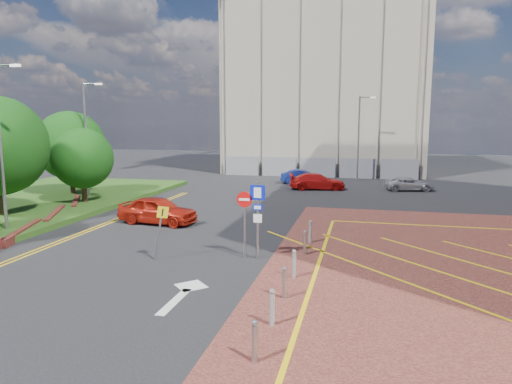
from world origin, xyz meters
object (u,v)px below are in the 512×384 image
(lamp_left_far, at_px, (87,135))
(tree_c, at_px, (82,158))
(lamp_back, at_px, (359,135))
(car_red_back, at_px, (317,181))
(car_silver_back, at_px, (409,184))
(car_red_left, at_px, (158,210))
(warning_sign, at_px, (160,226))
(lamp_left_near, at_px, (1,141))
(sign_cluster, at_px, (253,212))
(car_blue_back, at_px, (302,177))
(tree_d, at_px, (70,145))

(lamp_left_far, bearing_deg, tree_c, -65.29)
(lamp_back, relative_size, car_red_back, 1.72)
(lamp_left_far, bearing_deg, car_silver_back, 24.68)
(tree_c, height_order, car_red_left, tree_c)
(warning_sign, bearing_deg, tree_c, 135.32)
(lamp_left_near, bearing_deg, sign_cluster, -4.56)
(car_red_left, bearing_deg, car_blue_back, -10.31)
(tree_c, bearing_deg, tree_d, 135.00)
(tree_c, height_order, sign_cluster, tree_c)
(lamp_back, xyz_separation_m, car_silver_back, (4.20, -5.57, -3.82))
(lamp_left_far, relative_size, car_silver_back, 2.06)
(tree_d, bearing_deg, lamp_back, 36.09)
(car_blue_back, bearing_deg, car_red_back, -158.25)
(lamp_left_far, height_order, car_red_back, lamp_left_far)
(tree_d, distance_m, lamp_left_near, 11.76)
(lamp_left_far, bearing_deg, lamp_left_near, -78.69)
(lamp_left_far, height_order, car_red_left, lamp_left_far)
(tree_d, xyz_separation_m, car_red_left, (10.11, -6.81, -3.12))
(lamp_left_far, bearing_deg, sign_cluster, -36.82)
(tree_c, height_order, lamp_left_near, lamp_left_near)
(tree_c, relative_size, car_red_back, 1.06)
(lamp_left_near, relative_size, lamp_left_far, 1.00)
(tree_d, distance_m, lamp_left_far, 2.44)
(lamp_left_near, xyz_separation_m, car_red_back, (13.26, 19.35, -3.99))
(tree_d, xyz_separation_m, lamp_back, (20.58, 15.00, 0.49))
(lamp_left_near, relative_size, sign_cluster, 2.50)
(lamp_back, relative_size, sign_cluster, 2.50)
(lamp_back, height_order, car_silver_back, lamp_back)
(sign_cluster, height_order, car_blue_back, sign_cluster)
(tree_c, distance_m, tree_d, 4.30)
(car_silver_back, bearing_deg, lamp_back, 25.19)
(lamp_left_near, relative_size, car_red_back, 1.72)
(warning_sign, bearing_deg, car_silver_back, 62.93)
(lamp_left_near, bearing_deg, tree_c, 97.69)
(warning_sign, xyz_separation_m, car_silver_back, (11.53, 22.56, -0.89))
(lamp_left_near, bearing_deg, car_red_back, 55.58)
(lamp_back, bearing_deg, car_red_back, -115.99)
(tree_d, height_order, lamp_left_far, lamp_left_far)
(lamp_left_near, distance_m, car_silver_back, 29.37)
(car_red_left, height_order, car_silver_back, car_red_left)
(sign_cluster, bearing_deg, lamp_left_near, 175.44)
(car_red_back, bearing_deg, tree_c, 116.31)
(warning_sign, bearing_deg, car_blue_back, 84.57)
(tree_d, bearing_deg, car_red_left, -33.98)
(lamp_left_near, relative_size, car_blue_back, 2.06)
(tree_c, relative_size, sign_cluster, 1.53)
(car_red_back, distance_m, car_silver_back, 7.52)
(lamp_left_far, relative_size, lamp_back, 1.00)
(car_red_back, relative_size, car_silver_back, 1.20)
(lamp_left_far, xyz_separation_m, car_red_left, (8.03, -5.81, -3.91))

